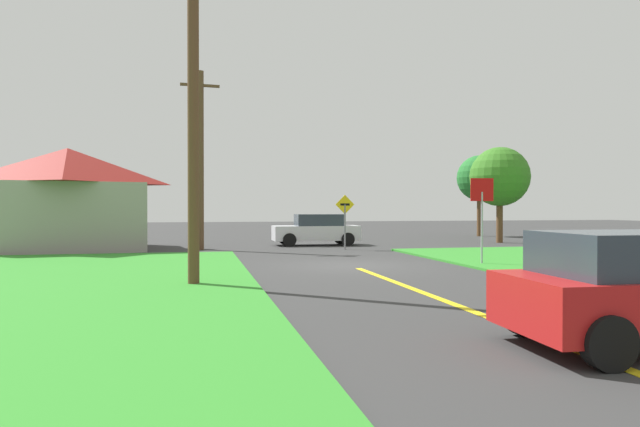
{
  "coord_description": "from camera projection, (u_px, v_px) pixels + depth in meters",
  "views": [
    {
      "loc": [
        -5.07,
        -18.35,
        1.96
      ],
      "look_at": [
        -0.47,
        2.63,
        1.74
      ],
      "focal_mm": 31.56,
      "sensor_mm": 36.0,
      "label": 1
    }
  ],
  "objects": [
    {
      "name": "stop_sign",
      "position": [
        482.0,
        204.0,
        18.98
      ],
      "size": [
        0.77,
        0.18,
        2.96
      ],
      "rotation": [
        0.0,
        0.0,
        2.96
      ],
      "color": "#9EA0A8",
      "rests_on": "ground"
    },
    {
      "name": "direction_sign",
      "position": [
        345.0,
        215.0,
        26.3
      ],
      "size": [
        0.91,
        0.08,
        2.56
      ],
      "color": "slate",
      "rests_on": "ground"
    },
    {
      "name": "utility_pole_near",
      "position": [
        193.0,
        99.0,
        13.89
      ],
      "size": [
        1.8,
        0.28,
        9.05
      ],
      "color": "brown",
      "rests_on": "ground"
    },
    {
      "name": "pine_tree_center",
      "position": [
        480.0,
        178.0,
        38.61
      ],
      "size": [
        3.11,
        3.11,
        5.57
      ],
      "color": "brown",
      "rests_on": "ground"
    },
    {
      "name": "lane_stripe_center",
      "position": [
        457.0,
        305.0,
        11.22
      ],
      "size": [
        0.2,
        14.0,
        0.01
      ],
      "primitive_type": "cube",
      "color": "yellow",
      "rests_on": "ground"
    },
    {
      "name": "ground_plane",
      "position": [
        350.0,
        265.0,
        19.03
      ],
      "size": [
        120.0,
        120.0,
        0.0
      ],
      "primitive_type": "plane",
      "color": "#353535"
    },
    {
      "name": "car_approaching_junction",
      "position": [
        317.0,
        230.0,
        29.31
      ],
      "size": [
        4.46,
        1.94,
        1.62
      ],
      "rotation": [
        0.0,
        0.0,
        3.13
      ],
      "color": "silver",
      "rests_on": "ground"
    },
    {
      "name": "utility_pole_mid",
      "position": [
        200.0,
        159.0,
        26.1
      ],
      "size": [
        1.8,
        0.34,
        8.31
      ],
      "color": "brown",
      "rests_on": "ground"
    },
    {
      "name": "oak_tree_left",
      "position": [
        500.0,
        177.0,
        31.36
      ],
      "size": [
        3.31,
        3.31,
        5.35
      ],
      "color": "brown",
      "rests_on": "ground"
    },
    {
      "name": "barn",
      "position": [
        68.0,
        199.0,
        26.04
      ],
      "size": [
        7.48,
        6.85,
        4.73
      ],
      "color": "gray",
      "rests_on": "ground"
    }
  ]
}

